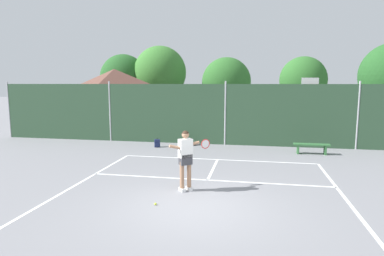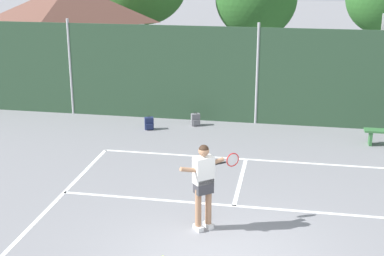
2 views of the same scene
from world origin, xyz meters
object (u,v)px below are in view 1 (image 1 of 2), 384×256
basketball_hoop (309,100)px  backpack_grey (187,142)px  courtside_bench (312,146)px  tennis_player (186,155)px  tennis_ball (155,204)px  backpack_navy (157,143)px

basketball_hoop → backpack_grey: size_ratio=7.67×
basketball_hoop → courtside_bench: size_ratio=2.22×
tennis_player → basketball_hoop: bearing=62.3°
tennis_player → tennis_ball: tennis_player is taller
backpack_grey → courtside_bench: bearing=-8.9°
basketball_hoop → tennis_player: bearing=-117.7°
backpack_grey → courtside_bench: 6.16m
tennis_ball → courtside_bench: (5.21, 7.46, 0.33)m
basketball_hoop → tennis_ball: basketball_hoop is taller
basketball_hoop → tennis_ball: 12.32m
tennis_ball → courtside_bench: 9.10m
basketball_hoop → backpack_navy: (-7.81, -3.06, -2.12)m
tennis_ball → backpack_grey: (-0.88, 8.42, 0.16)m
tennis_ball → basketball_hoop: bearing=62.8°
tennis_ball → backpack_navy: backpack_navy is taller
tennis_player → backpack_navy: (-2.84, 6.38, -0.92)m
basketball_hoop → tennis_ball: size_ratio=53.79×
backpack_navy → courtside_bench: courtside_bench is taller
backpack_navy → courtside_bench: 7.50m
tennis_player → backpack_navy: tennis_player is taller
tennis_player → backpack_navy: size_ratio=4.01×
tennis_ball → backpack_grey: size_ratio=0.14×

